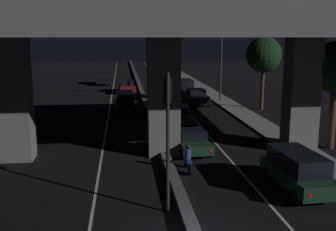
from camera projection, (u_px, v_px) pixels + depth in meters
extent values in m
cube|color=beige|center=(112.00, 95.00, 46.58)|extent=(0.12, 126.00, 0.00)
cube|color=beige|center=(172.00, 94.00, 47.40)|extent=(0.12, 126.00, 0.00)
cube|color=#4C4C51|center=(142.00, 93.00, 46.96)|extent=(0.50, 126.00, 0.33)
cube|color=gray|center=(225.00, 102.00, 41.11)|extent=(2.14, 126.00, 0.13)
cube|color=#5B5956|center=(14.00, 100.00, 21.52)|extent=(1.81, 1.43, 6.77)
cube|color=#5B5956|center=(301.00, 95.00, 23.40)|extent=(1.81, 1.43, 6.77)
cube|color=#5B5956|center=(163.00, 97.00, 22.46)|extent=(1.81, 1.43, 6.77)
cube|color=#5B5956|center=(163.00, 18.00, 21.59)|extent=(34.31, 12.42, 2.08)
cylinder|color=black|center=(168.00, 145.00, 14.96)|extent=(0.14, 0.14, 5.50)
cube|color=black|center=(167.00, 90.00, 14.72)|extent=(0.30, 0.28, 0.95)
sphere|color=red|center=(167.00, 82.00, 14.81)|extent=(0.18, 0.18, 0.18)
sphere|color=black|center=(167.00, 89.00, 14.87)|extent=(0.18, 0.18, 0.18)
sphere|color=black|center=(167.00, 97.00, 14.93)|extent=(0.18, 0.18, 0.18)
cylinder|color=#2D2D30|center=(221.00, 64.00, 41.15)|extent=(0.18, 0.18, 8.07)
cylinder|color=#2D2D30|center=(212.00, 26.00, 40.27)|extent=(2.08, 0.10, 0.10)
ellipsoid|color=#F2B759|center=(202.00, 27.00, 40.17)|extent=(0.56, 0.32, 0.24)
cube|color=black|center=(298.00, 176.00, 17.70)|extent=(1.99, 4.54, 0.65)
cube|color=black|center=(297.00, 160.00, 17.67)|extent=(1.72, 3.28, 0.77)
cylinder|color=black|center=(266.00, 173.00, 19.05)|extent=(0.23, 0.63, 0.62)
cylinder|color=black|center=(299.00, 171.00, 19.33)|extent=(0.23, 0.63, 0.62)
cylinder|color=black|center=(294.00, 197.00, 16.20)|extent=(0.23, 0.63, 0.62)
cylinder|color=black|center=(333.00, 194.00, 16.48)|extent=(0.23, 0.63, 0.62)
cube|color=red|center=(310.00, 195.00, 15.43)|extent=(0.18, 0.04, 0.11)
cube|color=black|center=(191.00, 142.00, 23.57)|extent=(1.93, 4.09, 0.55)
cube|color=black|center=(192.00, 134.00, 23.37)|extent=(1.61, 1.67, 0.50)
cylinder|color=black|center=(173.00, 142.00, 24.78)|extent=(0.23, 0.60, 0.59)
cylinder|color=black|center=(200.00, 141.00, 25.05)|extent=(0.23, 0.60, 0.59)
cylinder|color=black|center=(182.00, 154.00, 22.21)|extent=(0.23, 0.60, 0.59)
cylinder|color=black|center=(211.00, 152.00, 22.48)|extent=(0.23, 0.60, 0.59)
cube|color=red|center=(188.00, 152.00, 21.52)|extent=(0.18, 0.04, 0.11)
cube|color=red|center=(210.00, 151.00, 21.71)|extent=(0.18, 0.04, 0.11)
cube|color=#515459|center=(179.00, 115.00, 31.37)|extent=(1.85, 4.10, 0.62)
cube|color=black|center=(179.00, 109.00, 31.05)|extent=(1.57, 2.00, 0.53)
cylinder|color=black|center=(167.00, 116.00, 32.67)|extent=(0.22, 0.64, 0.63)
cylinder|color=black|center=(187.00, 116.00, 32.79)|extent=(0.22, 0.64, 0.63)
cylinder|color=black|center=(170.00, 123.00, 30.06)|extent=(0.22, 0.64, 0.63)
cylinder|color=black|center=(191.00, 123.00, 30.18)|extent=(0.22, 0.64, 0.63)
cube|color=red|center=(174.00, 121.00, 29.33)|extent=(0.18, 0.04, 0.11)
cube|color=red|center=(189.00, 120.00, 29.42)|extent=(0.18, 0.04, 0.11)
cube|color=black|center=(196.00, 98.00, 40.09)|extent=(2.05, 4.83, 0.75)
cube|color=black|center=(196.00, 92.00, 39.86)|extent=(1.72, 1.96, 0.52)
cylinder|color=black|center=(184.00, 99.00, 41.56)|extent=(0.22, 0.69, 0.68)
cylinder|color=black|center=(201.00, 99.00, 41.83)|extent=(0.22, 0.69, 0.68)
cylinder|color=black|center=(190.00, 104.00, 38.51)|extent=(0.22, 0.69, 0.68)
cylinder|color=black|center=(208.00, 103.00, 38.78)|extent=(0.22, 0.69, 0.68)
cube|color=red|center=(195.00, 101.00, 37.67)|extent=(0.18, 0.04, 0.11)
cube|color=red|center=(208.00, 101.00, 37.86)|extent=(0.18, 0.04, 0.11)
cube|color=black|center=(186.00, 90.00, 46.20)|extent=(1.80, 4.12, 0.69)
cube|color=black|center=(185.00, 83.00, 46.15)|extent=(1.56, 2.98, 0.91)
cylinder|color=black|center=(177.00, 92.00, 47.46)|extent=(0.22, 0.59, 0.59)
cylinder|color=black|center=(190.00, 91.00, 47.69)|extent=(0.22, 0.59, 0.59)
cylinder|color=black|center=(181.00, 95.00, 44.85)|extent=(0.22, 0.59, 0.59)
cylinder|color=black|center=(195.00, 95.00, 45.09)|extent=(0.22, 0.59, 0.59)
cube|color=red|center=(184.00, 92.00, 44.13)|extent=(0.18, 0.04, 0.11)
cube|color=red|center=(194.00, 92.00, 44.30)|extent=(0.18, 0.04, 0.11)
cube|color=black|center=(125.00, 106.00, 35.26)|extent=(1.98, 4.72, 0.73)
cube|color=black|center=(125.00, 97.00, 34.99)|extent=(1.70, 3.41, 0.90)
cylinder|color=black|center=(136.00, 113.00, 33.99)|extent=(0.23, 0.71, 0.70)
cylinder|color=black|center=(116.00, 113.00, 33.72)|extent=(0.23, 0.71, 0.70)
cylinder|color=black|center=(133.00, 107.00, 36.95)|extent=(0.23, 0.71, 0.70)
cylinder|color=black|center=(115.00, 107.00, 36.68)|extent=(0.23, 0.71, 0.70)
cube|color=white|center=(130.00, 103.00, 37.64)|extent=(0.18, 0.04, 0.11)
cube|color=white|center=(117.00, 103.00, 37.44)|extent=(0.18, 0.04, 0.11)
cube|color=#591414|center=(127.00, 87.00, 48.63)|extent=(2.04, 4.73, 0.70)
cube|color=black|center=(127.00, 82.00, 48.74)|extent=(1.71, 2.31, 0.48)
cylinder|color=black|center=(135.00, 92.00, 47.36)|extent=(0.23, 0.62, 0.62)
cylinder|color=black|center=(121.00, 92.00, 47.07)|extent=(0.23, 0.62, 0.62)
cylinder|color=black|center=(133.00, 88.00, 50.33)|extent=(0.23, 0.62, 0.62)
cylinder|color=black|center=(119.00, 89.00, 50.04)|extent=(0.23, 0.62, 0.62)
cube|color=white|center=(131.00, 86.00, 51.01)|extent=(0.18, 0.04, 0.11)
cube|color=white|center=(121.00, 86.00, 50.81)|extent=(0.18, 0.04, 0.11)
cube|color=black|center=(103.00, 80.00, 57.16)|extent=(2.00, 4.39, 0.59)
cube|color=black|center=(103.00, 76.00, 57.03)|extent=(1.73, 2.65, 0.75)
cylinder|color=black|center=(109.00, 83.00, 55.95)|extent=(0.22, 0.59, 0.59)
cylinder|color=black|center=(96.00, 84.00, 55.70)|extent=(0.22, 0.59, 0.59)
cylinder|color=black|center=(109.00, 81.00, 58.74)|extent=(0.22, 0.59, 0.59)
cylinder|color=black|center=(97.00, 81.00, 58.48)|extent=(0.22, 0.59, 0.59)
cube|color=white|center=(108.00, 79.00, 59.38)|extent=(0.18, 0.03, 0.11)
cube|color=white|center=(99.00, 79.00, 59.20)|extent=(0.18, 0.03, 0.11)
cylinder|color=black|center=(185.00, 162.00, 20.77)|extent=(0.10, 0.57, 0.57)
cylinder|color=black|center=(190.00, 169.00, 19.61)|extent=(0.12, 0.57, 0.57)
cube|color=navy|center=(188.00, 162.00, 20.15)|extent=(0.27, 0.92, 0.32)
cylinder|color=navy|center=(188.00, 154.00, 20.06)|extent=(0.33, 0.33, 0.51)
sphere|color=black|center=(188.00, 147.00, 19.99)|extent=(0.24, 0.24, 0.24)
cube|color=red|center=(190.00, 166.00, 19.51)|extent=(0.08, 0.03, 0.08)
cylinder|color=black|center=(168.00, 136.00, 26.37)|extent=(0.10, 0.54, 0.54)
cylinder|color=black|center=(172.00, 141.00, 25.04)|extent=(0.12, 0.54, 0.54)
cube|color=maroon|center=(170.00, 135.00, 25.66)|extent=(0.29, 1.05, 0.32)
cylinder|color=beige|center=(170.00, 129.00, 25.59)|extent=(0.33, 0.33, 0.48)
sphere|color=silver|center=(170.00, 124.00, 25.52)|extent=(0.24, 0.24, 0.24)
cube|color=red|center=(172.00, 138.00, 24.95)|extent=(0.08, 0.03, 0.08)
cylinder|color=black|center=(160.00, 120.00, 31.41)|extent=(0.09, 0.57, 0.57)
cylinder|color=black|center=(161.00, 123.00, 30.28)|extent=(0.11, 0.57, 0.57)
cube|color=silver|center=(161.00, 118.00, 30.80)|extent=(0.25, 0.88, 0.32)
cylinder|color=#26593F|center=(161.00, 113.00, 30.72)|extent=(0.32, 0.32, 0.52)
sphere|color=black|center=(161.00, 108.00, 30.64)|extent=(0.24, 0.24, 0.24)
cube|color=red|center=(161.00, 120.00, 30.19)|extent=(0.08, 0.03, 0.08)
cylinder|color=#38281C|center=(332.00, 118.00, 23.99)|extent=(0.46, 0.46, 3.84)
sphere|color=black|center=(336.00, 67.00, 23.39)|extent=(3.12, 3.12, 3.12)
cylinder|color=#38281C|center=(262.00, 89.00, 37.00)|extent=(0.34, 0.34, 3.94)
sphere|color=black|center=(264.00, 55.00, 36.37)|extent=(3.32, 3.32, 3.32)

